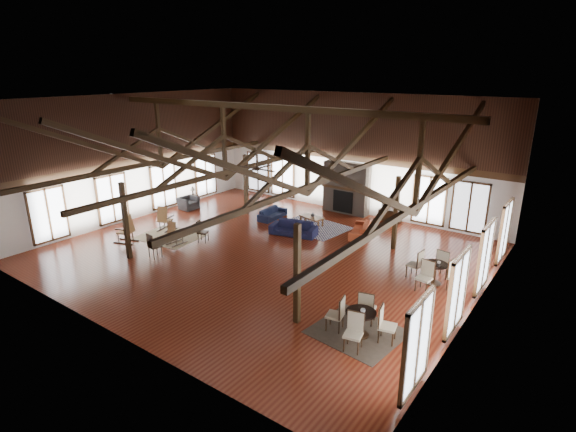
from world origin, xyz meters
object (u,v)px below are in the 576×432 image
Objects in this scene: sofa_orange at (360,229)px; sofa_navy_left at (272,213)px; cafe_table_near at (361,319)px; cafe_table_far at (435,270)px; armchair at (188,203)px; sofa_navy_front at (293,228)px; coffee_table at (312,218)px; tv_console at (390,215)px.

sofa_navy_left is at bearing -101.89° from sofa_orange.
cafe_table_near is 4.39m from cafe_table_far.
cafe_table_near reaches higher than armchair.
sofa_orange is 0.93× the size of cafe_table_near.
sofa_navy_front is at bearing -124.28° from sofa_navy_left.
cafe_table_far is at bearing -93.69° from armchair.
coffee_table is (2.17, 0.22, 0.14)m from sofa_navy_left.
coffee_table is at bearing 77.60° from sofa_navy_front.
coffee_table is at bearing -102.56° from sofa_orange.
tv_console is (0.25, 2.66, -0.00)m from sofa_orange.
sofa_navy_left is (-2.18, 1.28, -0.06)m from sofa_navy_front.
armchair is 0.89× the size of tv_console.
tv_console is at bearing 109.16° from cafe_table_near.
cafe_table_far is 1.88× the size of tv_console.
cafe_table_near reaches higher than sofa_orange.
armchair reaches higher than sofa_navy_front.
cafe_table_near is 0.99× the size of cafe_table_far.
coffee_table is 9.26m from cafe_table_near.
sofa_navy_front is 1.11× the size of sofa_orange.
cafe_table_near reaches higher than tv_console.
coffee_table is 0.63× the size of cafe_table_far.
coffee_table is 7.21m from cafe_table_far.
sofa_orange is 1.74× the size of tv_console.
sofa_navy_front is 8.19m from cafe_table_near.
cafe_table_near is at bearing -54.53° from sofa_navy_front.
sofa_orange is 8.03m from cafe_table_near.
sofa_navy_left is at bearing -73.16° from armchair.
cafe_table_near is (6.11, -5.45, 0.21)m from sofa_navy_front.
sofa_navy_front is 1.03× the size of cafe_table_far.
cafe_table_far reaches higher than sofa_navy_front.
armchair is at bearing 167.58° from sofa_navy_front.
cafe_table_near reaches higher than coffee_table.
cafe_table_far is (8.89, -2.39, 0.27)m from sofa_navy_left.
cafe_table_far reaches higher than cafe_table_near.
armchair reaches higher than tv_console.
sofa_orange is at bearing -88.73° from sofa_navy_left.
cafe_table_near is (12.91, -5.41, 0.20)m from armchair.
sofa_navy_front is 6.80m from armchair.
cafe_table_far is (0.60, 4.35, 0.01)m from cafe_table_near.
cafe_table_near is (6.12, -6.96, 0.12)m from coffee_table.
sofa_navy_front is 1.04× the size of cafe_table_near.
sofa_navy_left is 1.79× the size of armchair.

